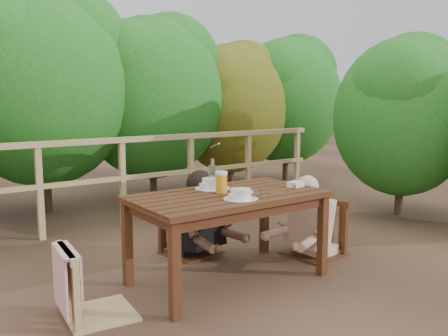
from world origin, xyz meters
TOP-DOWN VIEW (x-y plane):
  - ground at (0.00, 0.00)m, footprint 60.00×60.00m
  - table at (0.00, 0.00)m, footprint 1.49×0.84m
  - chair_left at (-1.07, -0.00)m, footprint 0.50×0.50m
  - chair_far at (0.11, 0.73)m, footprint 0.53×0.53m
  - chair_right at (1.02, 0.04)m, footprint 0.51×0.51m
  - woman at (0.11, 0.75)m, footprint 0.58×0.68m
  - diner_right at (1.05, 0.04)m, footprint 0.66×0.55m
  - railing at (0.00, 2.00)m, footprint 5.60×0.10m
  - hedge_row at (0.40, 3.20)m, footprint 6.60×1.60m
  - soup_near at (-0.03, -0.21)m, footprint 0.26×0.26m
  - soup_far at (0.02, 0.25)m, footprint 0.29×0.29m
  - bread_roll at (-0.03, -0.21)m, footprint 0.12×0.09m
  - beer_glass at (-0.02, 0.06)m, footprint 0.09×0.09m
  - bottle at (-0.01, 0.20)m, footprint 0.06×0.06m
  - tumbler at (0.10, -0.22)m, footprint 0.06×0.06m
  - butter_tub at (0.63, -0.11)m, footprint 0.15×0.13m

SIDE VIEW (x-z plane):
  - ground at x=0.00m, z-range 0.00..0.00m
  - table at x=0.00m, z-range 0.00..0.69m
  - chair_far at x=0.11m, z-range 0.00..0.92m
  - chair_left at x=-1.07m, z-range 0.00..0.93m
  - chair_right at x=1.02m, z-range 0.00..0.95m
  - railing at x=0.00m, z-range 0.00..1.01m
  - woman at x=0.11m, z-range 0.00..1.21m
  - diner_right at x=1.05m, z-range 0.00..1.24m
  - butter_tub at x=0.63m, z-range 0.69..0.75m
  - tumbler at x=0.10m, z-range 0.69..0.76m
  - bread_roll at x=-0.03m, z-range 0.69..0.76m
  - soup_near at x=-0.03m, z-range 0.69..0.78m
  - soup_far at x=0.02m, z-range 0.69..0.79m
  - beer_glass at x=-0.02m, z-range 0.69..0.87m
  - bottle at x=-0.01m, z-range 0.69..0.96m
  - hedge_row at x=0.40m, z-range 0.00..3.80m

